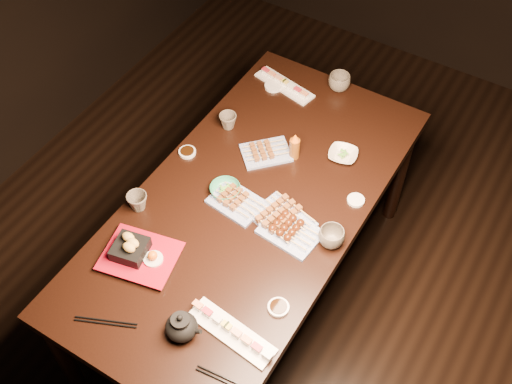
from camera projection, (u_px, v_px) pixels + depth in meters
ground at (287, 375)px, 3.00m from camera, size 5.00×5.00×0.00m
dining_table at (250, 253)px, 2.98m from camera, size 0.97×1.84×0.75m
sushi_platter_near at (232, 331)px, 2.30m from camera, size 0.36×0.13×0.04m
sushi_platter_far at (285, 83)px, 3.14m from camera, size 0.33×0.15×0.04m
yakitori_plate_center at (237, 199)px, 2.67m from camera, size 0.24×0.19×0.06m
yakitori_plate_right at (283, 217)px, 2.61m from camera, size 0.28×0.23×0.06m
yakitori_plate_left at (266, 150)px, 2.85m from camera, size 0.26×0.26×0.05m
tsukune_plate at (291, 229)px, 2.57m from camera, size 0.25×0.19×0.06m
edamame_bowl_green at (225, 190)px, 2.71m from camera, size 0.14×0.14×0.04m
edamame_bowl_cream at (343, 155)px, 2.84m from camera, size 0.15×0.15×0.03m
tempura_tray at (139, 251)px, 2.47m from camera, size 0.33×0.29×0.11m
teacup_near_left at (138, 202)px, 2.64m from camera, size 0.11×0.11×0.08m
teacup_mid_right at (331, 237)px, 2.53m from camera, size 0.14×0.14×0.08m
teacup_far_left at (228, 121)px, 2.94m from camera, size 0.11×0.11×0.08m
teacup_far_right at (339, 82)px, 3.11m from camera, size 0.11×0.11×0.08m
teapot at (181, 325)px, 2.27m from camera, size 0.16×0.16×0.12m
condiment_bottle at (295, 146)px, 2.80m from camera, size 0.06×0.06×0.14m
sauce_dish_west at (187, 152)px, 2.86m from camera, size 0.08×0.08×0.01m
sauce_dish_east at (356, 200)px, 2.69m from camera, size 0.08×0.08×0.01m
sauce_dish_se at (278, 307)px, 2.37m from camera, size 0.11×0.11×0.01m
sauce_dish_nw at (273, 86)px, 3.14m from camera, size 0.10×0.10×0.02m
chopsticks_near at (106, 322)px, 2.34m from camera, size 0.22×0.11×0.01m
chopsticks_se at (227, 381)px, 2.19m from camera, size 0.24×0.05×0.01m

